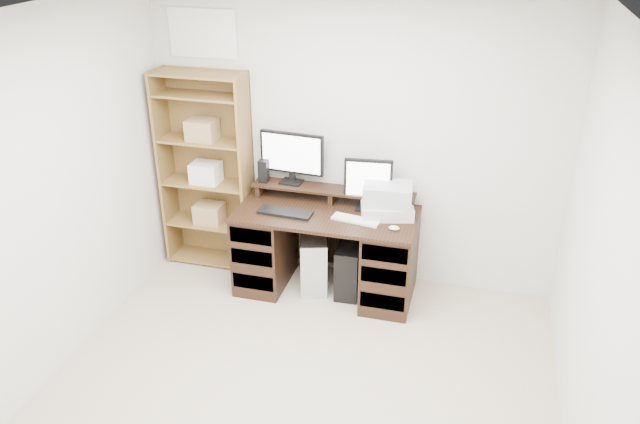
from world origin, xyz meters
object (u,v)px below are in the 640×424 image
at_px(tower_black, 350,266).
at_px(bookshelf, 207,170).
at_px(printer, 387,209).
at_px(desk, 326,250).
at_px(monitor_wide, 292,155).
at_px(monitor_small, 368,182).
at_px(tower_silver, 313,259).

height_order(tower_black, bookshelf, bookshelf).
bearing_deg(printer, tower_black, 173.60).
bearing_deg(tower_black, bookshelf, 170.73).
distance_m(desk, monitor_wide, 0.86).
xyz_separation_m(printer, tower_black, (-0.29, -0.04, -0.57)).
bearing_deg(monitor_wide, desk, -29.99).
bearing_deg(printer, desk, 175.19).
bearing_deg(desk, tower_black, 11.20).
xyz_separation_m(monitor_wide, printer, (0.86, -0.18, -0.32)).
bearing_deg(monitor_small, bookshelf, 172.12).
bearing_deg(desk, monitor_small, 27.35).
bearing_deg(monitor_small, monitor_wide, 166.16).
height_order(desk, monitor_wide, monitor_wide).
relative_size(monitor_wide, tower_black, 1.21).
bearing_deg(monitor_small, tower_black, -137.34).
relative_size(monitor_wide, monitor_small, 1.31).
height_order(desk, printer, printer).
relative_size(monitor_wide, bookshelf, 0.31).
distance_m(desk, monitor_small, 0.69).
bearing_deg(monitor_small, printer, -30.51).
bearing_deg(printer, monitor_small, 141.50).
relative_size(desk, bookshelf, 0.83).
relative_size(desk, tower_black, 3.20).
height_order(monitor_wide, bookshelf, bookshelf).
xyz_separation_m(desk, bookshelf, (-1.16, 0.21, 0.53)).
distance_m(desk, printer, 0.64).
xyz_separation_m(monitor_wide, tower_silver, (0.24, -0.21, -0.87)).
xyz_separation_m(tower_silver, bookshelf, (-1.02, 0.17, 0.67)).
relative_size(tower_silver, tower_black, 1.08).
bearing_deg(tower_black, desk, -170.83).
bearing_deg(desk, monitor_wide, 145.65).
bearing_deg(tower_silver, printer, -14.70).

